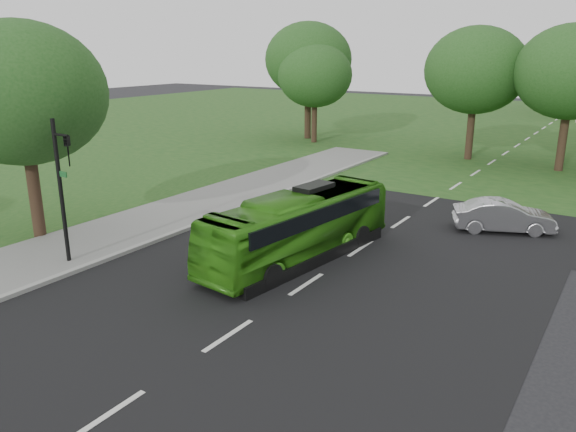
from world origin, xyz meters
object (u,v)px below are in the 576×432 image
at_px(sedan, 503,216).
at_px(traffic_light, 63,182).
at_px(tree_park_a, 315,75).
at_px(tree_park_f, 308,60).
at_px(bus, 299,226).
at_px(tree_park_b, 476,70).
at_px(tree_park_c, 572,72).
at_px(tree_side_near, 21,94).

distance_m(sedan, traffic_light, 17.05).
bearing_deg(tree_park_a, tree_park_f, 134.95).
xyz_separation_m(tree_park_a, tree_park_f, (-1.52, 1.52, 1.13)).
xyz_separation_m(tree_park_a, bus, (12.72, -22.90, -4.06)).
bearing_deg(tree_park_a, tree_park_b, -2.34).
distance_m(tree_park_b, sedan, 17.03).
distance_m(tree_park_a, traffic_light, 28.60).
distance_m(tree_park_c, sedan, 15.36).
height_order(tree_side_near, bus, tree_side_near).
bearing_deg(sedan, tree_park_f, 25.05).
bearing_deg(tree_park_b, tree_side_near, -110.40).
bearing_deg(bus, tree_park_c, 82.79).
bearing_deg(tree_park_c, tree_park_b, 172.60).
height_order(tree_park_b, tree_park_c, tree_park_c).
xyz_separation_m(tree_park_f, sedan, (19.70, -17.20, -5.75)).
height_order(bus, traffic_light, traffic_light).
distance_m(tree_park_a, tree_side_near, 26.73).
bearing_deg(tree_park_b, tree_park_f, 171.76).
bearing_deg(bus, tree_park_b, 97.82).
height_order(tree_park_c, tree_side_near, tree_park_c).
bearing_deg(bus, tree_park_a, 126.31).
relative_size(tree_park_a, tree_park_c, 0.89).
height_order(tree_park_a, tree_park_c, tree_park_c).
height_order(tree_park_a, traffic_light, tree_park_a).
bearing_deg(tree_park_b, tree_park_c, -7.40).
bearing_deg(tree_side_near, tree_park_b, 69.60).
bearing_deg(sedan, tree_park_b, -3.31).
distance_m(tree_park_a, tree_park_c, 18.36).
height_order(tree_park_c, tree_park_f, tree_park_f).
bearing_deg(tree_park_a, tree_park_c, -3.95).
height_order(tree_park_f, bus, tree_park_f).
bearing_deg(tree_side_near, tree_park_c, 58.52).
xyz_separation_m(bus, traffic_light, (-6.33, -4.87, 1.79)).
bearing_deg(traffic_light, bus, 23.32).
bearing_deg(tree_park_b, sedan, -69.49).
relative_size(tree_park_c, traffic_light, 1.72).
bearing_deg(tree_park_f, tree_park_c, -8.00).
bearing_deg(tree_park_c, tree_park_f, 172.00).
bearing_deg(tree_side_near, traffic_light, -18.52).
xyz_separation_m(tree_park_a, traffic_light, (6.39, -27.78, -2.28)).
bearing_deg(tree_park_a, tree_side_near, -83.97).
xyz_separation_m(tree_park_b, traffic_light, (-6.11, -27.27, -2.91)).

